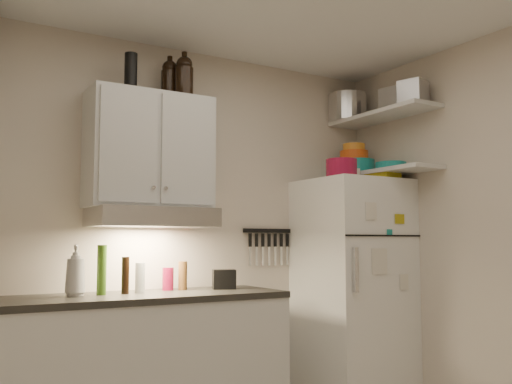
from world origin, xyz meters
TOP-DOWN VIEW (x-y plane):
  - back_wall at (0.00, 1.51)m, footprint 3.20×0.02m
  - base_cabinet at (-0.55, 1.20)m, footprint 2.10×0.60m
  - countertop at (-0.55, 1.20)m, footprint 2.10×0.62m
  - upper_cabinet at (-0.30, 1.33)m, footprint 0.80×0.33m
  - range_hood at (-0.30, 1.27)m, footprint 0.76×0.46m
  - fridge at (1.25, 1.16)m, footprint 0.70×0.68m
  - shelf_hi at (1.45, 1.02)m, footprint 0.30×0.95m
  - shelf_lo at (1.45, 1.02)m, footprint 0.30×0.95m
  - knife_strip at (0.70, 1.49)m, footprint 0.42×0.02m
  - dutch_oven at (1.03, 1.01)m, footprint 0.23×0.23m
  - book_stack at (1.40, 0.98)m, footprint 0.20×0.23m
  - spice_jar at (1.27, 1.12)m, footprint 0.06×0.06m
  - stock_pot at (1.41, 1.38)m, footprint 0.37×0.37m
  - tin_a at (1.52, 0.96)m, footprint 0.22×0.21m
  - tin_b at (1.44, 0.70)m, footprint 0.22×0.22m
  - bowl_teal at (1.42, 1.29)m, footprint 0.28×0.28m
  - bowl_orange at (1.38, 1.28)m, footprint 0.23×0.23m
  - bowl_yellow at (1.38, 1.28)m, footprint 0.18×0.18m
  - plates at (1.47, 0.96)m, footprint 0.29×0.29m
  - growler_a at (-0.15, 1.38)m, footprint 0.15×0.15m
  - growler_b at (-0.08, 1.28)m, footprint 0.15×0.15m
  - thermos_a at (-0.45, 1.30)m, footprint 0.09×0.09m
  - thermos_b at (-0.46, 1.27)m, footprint 0.09×0.09m
  - soap_bottle at (-0.77, 1.25)m, footprint 0.16×0.16m
  - pepper_mill at (-0.06, 1.33)m, footprint 0.07×0.07m
  - oil_bottle at (-0.62, 1.25)m, footprint 0.06×0.06m
  - vinegar_bottle at (-0.47, 1.24)m, footprint 0.06×0.06m
  - clear_bottle at (-0.37, 1.27)m, footprint 0.07×0.07m
  - red_jar at (-0.15, 1.35)m, footprint 0.09×0.09m
  - caddy at (0.21, 1.26)m, footprint 0.18×0.15m

SIDE VIEW (x-z plane):
  - base_cabinet at x=-0.55m, z-range 0.00..0.88m
  - fridge at x=1.25m, z-range 0.00..1.70m
  - countertop at x=-0.55m, z-range 0.88..0.92m
  - caddy at x=0.21m, z-range 0.92..1.05m
  - red_jar at x=-0.15m, z-range 0.92..1.07m
  - clear_bottle at x=-0.37m, z-range 0.92..1.11m
  - pepper_mill at x=-0.06m, z-range 0.92..1.11m
  - vinegar_bottle at x=-0.47m, z-range 0.92..1.14m
  - oil_bottle at x=-0.62m, z-range 0.92..1.22m
  - soap_bottle at x=-0.77m, z-range 0.92..1.26m
  - back_wall at x=0.00m, z-range 0.00..2.60m
  - knife_strip at x=0.70m, z-range 1.31..1.33m
  - range_hood at x=-0.30m, z-range 1.33..1.45m
  - book_stack at x=1.40m, z-range 1.70..1.77m
  - spice_jar at x=1.27m, z-range 1.70..1.79m
  - shelf_lo at x=1.45m, z-range 1.75..1.77m
  - dutch_oven at x=1.03m, z-range 1.70..1.83m
  - plates at x=1.47m, z-range 1.77..1.83m
  - upper_cabinet at x=-0.30m, z-range 1.45..2.20m
  - bowl_teal at x=1.42m, z-range 1.77..1.89m
  - bowl_orange at x=1.38m, z-range 1.89..1.96m
  - bowl_yellow at x=1.38m, z-range 1.96..2.01m
  - shelf_hi at x=1.45m, z-range 2.19..2.22m
  - tin_b at x=1.44m, z-range 2.21..2.39m
  - thermos_a at x=-0.45m, z-range 2.20..2.41m
  - tin_a at x=1.52m, z-range 2.21..2.40m
  - thermos_b at x=-0.46m, z-range 2.20..2.43m
  - stock_pot at x=1.41m, z-range 2.21..2.44m
  - growler_a at x=-0.15m, z-range 2.20..2.48m
  - growler_b at x=-0.08m, z-range 2.20..2.49m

